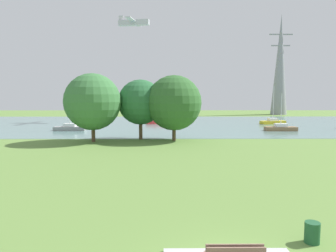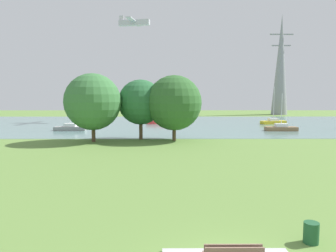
# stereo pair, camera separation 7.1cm
# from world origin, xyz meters

# --- Properties ---
(ground_plane) EXTENTS (160.00, 160.00, 0.00)m
(ground_plane) POSITION_xyz_m (0.00, 22.00, 0.00)
(ground_plane) COLOR olive
(litter_bin) EXTENTS (0.56, 0.56, 0.80)m
(litter_bin) POSITION_xyz_m (3.38, 2.18, 0.40)
(litter_bin) COLOR #1E512D
(litter_bin) RESTS_ON ground
(water_surface) EXTENTS (140.00, 40.00, 0.02)m
(water_surface) POSITION_xyz_m (0.00, 50.00, 0.01)
(water_surface) COLOR slate
(water_surface) RESTS_ON ground
(sailboat_brown) EXTENTS (4.82, 1.57, 5.70)m
(sailboat_brown) POSITION_xyz_m (15.60, 38.81, 0.45)
(sailboat_brown) COLOR brown
(sailboat_brown) RESTS_ON water_surface
(sailboat_gray) EXTENTS (4.82, 1.56, 5.51)m
(sailboat_gray) POSITION_xyz_m (-16.92, 39.26, 0.45)
(sailboat_gray) COLOR gray
(sailboat_gray) RESTS_ON water_surface
(sailboat_yellow) EXTENTS (5.02, 2.66, 7.05)m
(sailboat_yellow) POSITION_xyz_m (18.17, 49.89, 0.46)
(sailboat_yellow) COLOR yellow
(sailboat_yellow) RESTS_ON water_surface
(sailboat_red) EXTENTS (5.03, 2.89, 6.96)m
(sailboat_red) POSITION_xyz_m (-3.40, 50.66, 0.46)
(sailboat_red) COLOR red
(sailboat_red) RESTS_ON water_surface
(sailboat_white) EXTENTS (5.02, 2.59, 6.41)m
(sailboat_white) POSITION_xyz_m (-17.17, 60.85, 0.46)
(sailboat_white) COLOR white
(sailboat_white) RESTS_ON water_surface
(tree_west_far) EXTENTS (6.65, 6.65, 8.04)m
(tree_west_far) POSITION_xyz_m (-10.66, 27.76, 4.71)
(tree_west_far) COLOR brown
(tree_west_far) RESTS_ON ground
(tree_east_near) EXTENTS (5.57, 5.57, 7.41)m
(tree_east_near) POSITION_xyz_m (-5.22, 29.80, 4.62)
(tree_east_near) COLOR brown
(tree_east_near) RESTS_ON ground
(tree_east_far) EXTENTS (6.65, 6.65, 7.89)m
(tree_east_far) POSITION_xyz_m (-1.10, 28.79, 4.56)
(tree_east_far) COLOR brown
(tree_east_far) RESTS_ON ground
(electricity_pylon) EXTENTS (6.40, 4.40, 27.38)m
(electricity_pylon) POSITION_xyz_m (29.46, 78.49, 13.71)
(electricity_pylon) COLOR gray
(electricity_pylon) RESTS_ON ground
(light_aircraft) EXTENTS (6.49, 8.46, 2.10)m
(light_aircraft) POSITION_xyz_m (-8.67, 57.11, 20.26)
(light_aircraft) COLOR silver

